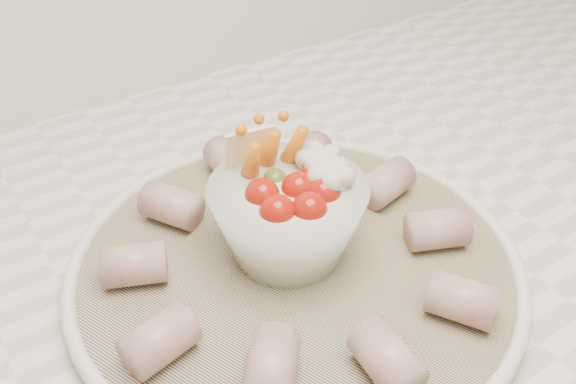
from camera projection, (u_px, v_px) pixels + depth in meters
serving_platter at (296, 265)px, 0.54m from camera, size 0.50×0.50×0.02m
veggie_bowl at (289, 213)px, 0.52m from camera, size 0.13×0.13×0.11m
cured_meat_rolls at (295, 246)px, 0.53m from camera, size 0.31×0.32×0.03m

